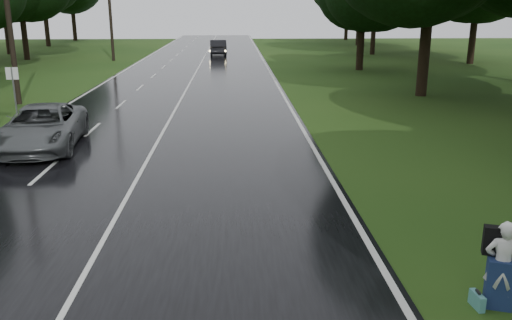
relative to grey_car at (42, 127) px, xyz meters
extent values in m
plane|color=#284715|center=(4.02, -11.09, -0.80)|extent=(160.00, 160.00, 0.00)
cube|color=black|center=(4.02, 8.91, -0.78)|extent=(12.00, 140.00, 0.04)
cube|color=silver|center=(4.02, 8.91, -0.76)|extent=(0.12, 140.00, 0.01)
imported|color=#575B5C|center=(0.00, 0.00, 0.00)|extent=(3.08, 5.73, 1.53)
imported|color=black|center=(5.38, 38.45, 0.03)|extent=(1.88, 4.88, 1.59)
imported|color=silver|center=(11.43, -11.18, -0.01)|extent=(0.67, 0.55, 1.59)
cube|color=navy|center=(11.43, -11.18, -0.36)|extent=(0.52, 0.42, 0.89)
cube|color=black|center=(11.35, -10.96, 0.34)|extent=(0.40, 0.30, 0.51)
cube|color=teal|center=(11.07, -11.19, -0.67)|extent=(0.14, 0.39, 0.27)
camera|label=1|loc=(6.92, -19.17, 4.19)|focal=37.50mm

